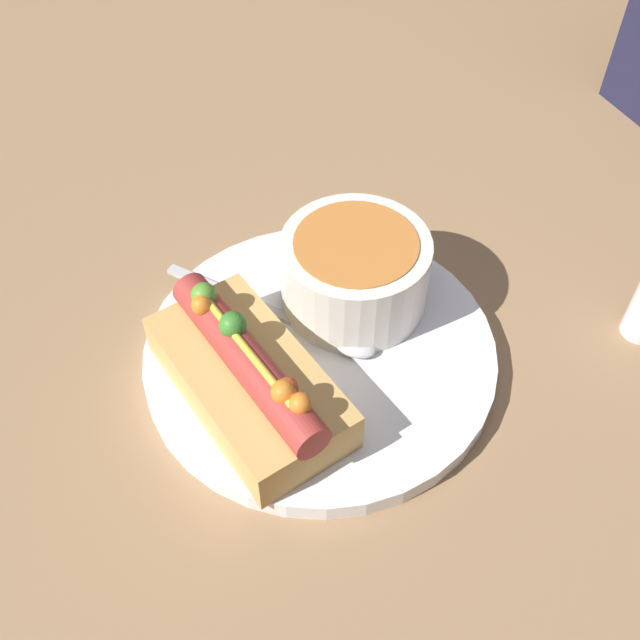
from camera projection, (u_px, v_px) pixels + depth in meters
ground_plane at (320, 359)px, 0.53m from camera, size 4.00×4.00×0.00m
dinner_plate at (320, 353)px, 0.52m from camera, size 0.24×0.24×0.01m
hot_dog at (248, 375)px, 0.47m from camera, size 0.16×0.10×0.06m
soup_bowl at (355, 269)px, 0.52m from camera, size 0.10×0.10×0.06m
spoon at (312, 327)px, 0.52m from camera, size 0.15×0.11×0.01m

